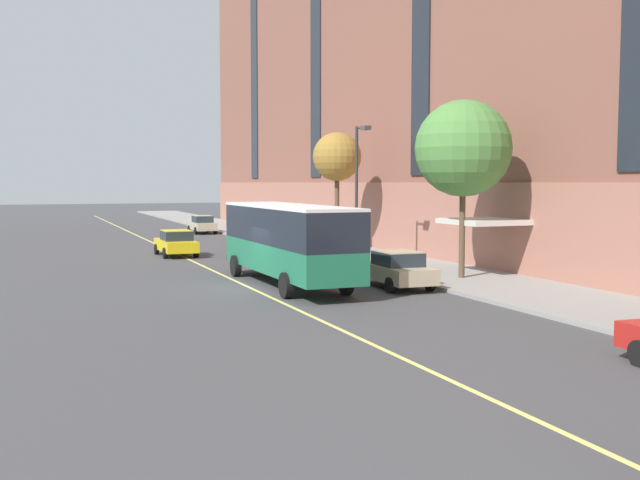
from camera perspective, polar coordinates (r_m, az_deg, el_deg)
name	(u,v)px	position (r m, az deg, el deg)	size (l,w,h in m)	color
ground_plane	(253,288)	(31.49, -5.12, -3.64)	(260.00, 260.00, 0.00)	#424244
sidewalk	(421,268)	(38.01, 7.69, -2.17)	(5.73, 160.00, 0.15)	gray
city_bus	(288,239)	(31.84, -2.48, 0.11)	(2.80, 11.17, 3.45)	#1E704C
parked_car_champagne_0	(396,269)	(31.41, 5.82, -2.23)	(2.11, 4.53, 1.56)	#BCAD89
parked_car_silver_3	(284,243)	(44.84, -2.75, -0.22)	(1.93, 4.57, 1.56)	#B7B7BC
parked_car_champagne_4	(202,224)	(65.44, -8.97, 1.18)	(1.91, 4.29, 1.56)	#BCAD89
parked_car_champagne_5	(253,236)	(51.17, -5.10, 0.34)	(1.90, 4.68, 1.56)	#BCAD89
taxi_cab	(176,243)	(45.58, -10.91, -0.22)	(2.08, 4.48, 1.56)	yellow
street_tree_mid_block	(463,149)	(33.90, 10.86, 6.85)	(4.29, 4.29, 7.90)	brown
street_tree_far_uptown	(337,158)	(46.61, 1.31, 6.30)	(3.02, 3.02, 7.36)	brown
street_lamp	(358,180)	(39.10, 2.94, 4.57)	(0.36, 1.48, 7.16)	#2D2D30
lane_centerline	(232,279)	(34.32, -6.75, -2.98)	(0.16, 140.00, 0.01)	#E0D66B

